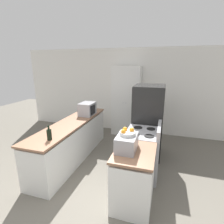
{
  "coord_description": "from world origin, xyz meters",
  "views": [
    {
      "loc": [
        1.15,
        -1.81,
        2.14
      ],
      "look_at": [
        0.0,
        1.94,
        1.05
      ],
      "focal_mm": 28.0,
      "sensor_mm": 36.0,
      "label": 1
    }
  ],
  "objects_px": {
    "pantry_cabinet": "(126,101)",
    "refrigerator": "(148,121)",
    "microwave": "(87,109)",
    "toaster_oven": "(127,143)",
    "wine_bottle": "(49,134)",
    "fruit_bowl": "(127,132)",
    "stove": "(142,153)"
  },
  "relations": [
    {
      "from": "microwave",
      "to": "fruit_bowl",
      "type": "relative_size",
      "value": 1.88
    },
    {
      "from": "stove",
      "to": "microwave",
      "type": "relative_size",
      "value": 2.36
    },
    {
      "from": "microwave",
      "to": "wine_bottle",
      "type": "relative_size",
      "value": 1.7
    },
    {
      "from": "pantry_cabinet",
      "to": "microwave",
      "type": "xyz_separation_m",
      "value": [
        -0.72,
        -1.23,
        0.01
      ]
    },
    {
      "from": "toaster_oven",
      "to": "refrigerator",
      "type": "bearing_deg",
      "value": 84.32
    },
    {
      "from": "refrigerator",
      "to": "toaster_oven",
      "type": "xyz_separation_m",
      "value": [
        -0.16,
        -1.61,
        0.17
      ]
    },
    {
      "from": "stove",
      "to": "fruit_bowl",
      "type": "height_order",
      "value": "fruit_bowl"
    },
    {
      "from": "pantry_cabinet",
      "to": "stove",
      "type": "bearing_deg",
      "value": -68.51
    },
    {
      "from": "pantry_cabinet",
      "to": "microwave",
      "type": "height_order",
      "value": "pantry_cabinet"
    },
    {
      "from": "pantry_cabinet",
      "to": "toaster_oven",
      "type": "distance_m",
      "value": 2.83
    },
    {
      "from": "refrigerator",
      "to": "microwave",
      "type": "height_order",
      "value": "refrigerator"
    },
    {
      "from": "fruit_bowl",
      "to": "toaster_oven",
      "type": "bearing_deg",
      "value": -91.38
    },
    {
      "from": "refrigerator",
      "to": "microwave",
      "type": "distance_m",
      "value": 1.52
    },
    {
      "from": "wine_bottle",
      "to": "fruit_bowl",
      "type": "bearing_deg",
      "value": 2.45
    },
    {
      "from": "microwave",
      "to": "stove",
      "type": "bearing_deg",
      "value": -26.17
    },
    {
      "from": "refrigerator",
      "to": "toaster_oven",
      "type": "bearing_deg",
      "value": -95.68
    },
    {
      "from": "microwave",
      "to": "wine_bottle",
      "type": "xyz_separation_m",
      "value": [
        0.02,
        -1.56,
        -0.06
      ]
    },
    {
      "from": "refrigerator",
      "to": "microwave",
      "type": "bearing_deg",
      "value": -177.08
    },
    {
      "from": "stove",
      "to": "toaster_oven",
      "type": "height_order",
      "value": "toaster_oven"
    },
    {
      "from": "toaster_oven",
      "to": "fruit_bowl",
      "type": "relative_size",
      "value": 1.8
    },
    {
      "from": "pantry_cabinet",
      "to": "toaster_oven",
      "type": "relative_size",
      "value": 4.86
    },
    {
      "from": "microwave",
      "to": "wine_bottle",
      "type": "bearing_deg",
      "value": -89.35
    },
    {
      "from": "refrigerator",
      "to": "microwave",
      "type": "xyz_separation_m",
      "value": [
        -1.51,
        -0.08,
        0.2
      ]
    },
    {
      "from": "stove",
      "to": "pantry_cabinet",
      "type": "bearing_deg",
      "value": 111.49
    },
    {
      "from": "wine_bottle",
      "to": "fruit_bowl",
      "type": "relative_size",
      "value": 1.11
    },
    {
      "from": "pantry_cabinet",
      "to": "wine_bottle",
      "type": "height_order",
      "value": "pantry_cabinet"
    },
    {
      "from": "microwave",
      "to": "toaster_oven",
      "type": "xyz_separation_m",
      "value": [
        1.35,
        -1.53,
        -0.04
      ]
    },
    {
      "from": "stove",
      "to": "microwave",
      "type": "distance_m",
      "value": 1.77
    },
    {
      "from": "pantry_cabinet",
      "to": "refrigerator",
      "type": "distance_m",
      "value": 1.41
    },
    {
      "from": "stove",
      "to": "wine_bottle",
      "type": "xyz_separation_m",
      "value": [
        -1.48,
        -0.83,
        0.53
      ]
    },
    {
      "from": "fruit_bowl",
      "to": "wine_bottle",
      "type": "bearing_deg",
      "value": -177.55
    },
    {
      "from": "stove",
      "to": "wine_bottle",
      "type": "relative_size",
      "value": 4.01
    }
  ]
}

